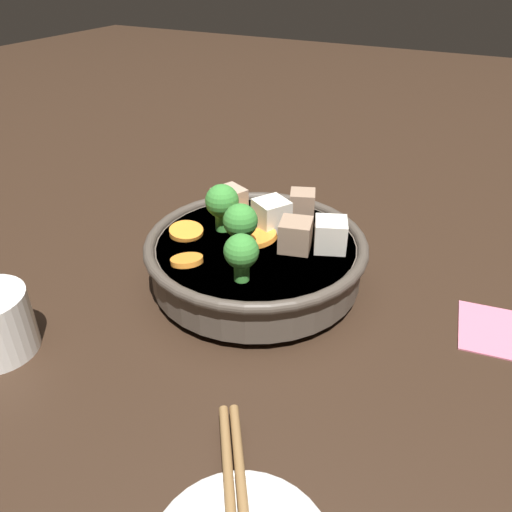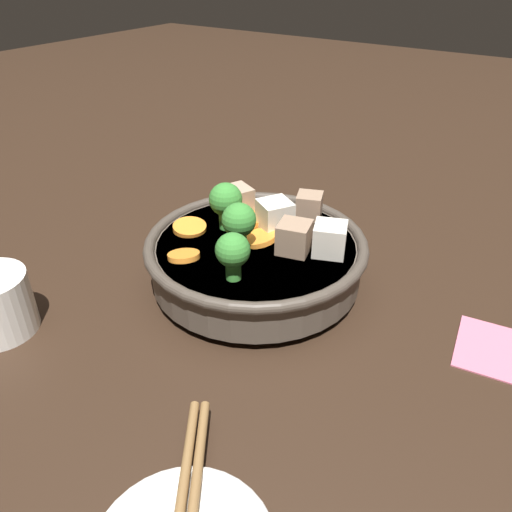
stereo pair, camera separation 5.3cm
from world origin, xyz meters
name	(u,v)px [view 1 (the left image)]	position (x,y,z in m)	size (l,w,h in m)	color
ground_plane	(256,283)	(0.00, 0.00, 0.00)	(3.00, 3.00, 0.00)	black
stirfry_bowl	(256,253)	(0.00, 0.00, 0.04)	(0.23, 0.23, 0.10)	#51473D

